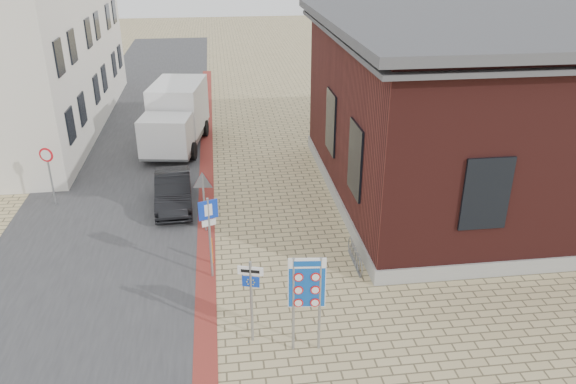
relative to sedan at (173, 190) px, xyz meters
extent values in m
plane|color=tan|center=(3.20, -7.18, -0.62)|extent=(120.00, 120.00, 0.00)
cube|color=#38383A|center=(-2.30, 7.82, -0.61)|extent=(7.00, 60.00, 0.02)
cube|color=maroon|center=(1.20, 2.82, -0.61)|extent=(0.60, 40.00, 0.02)
cube|color=gray|center=(12.20, -0.18, -0.37)|extent=(12.15, 12.15, 0.50)
cube|color=#451816|center=(12.20, -0.18, 2.88)|extent=(12.00, 12.00, 6.00)
cube|color=#46464A|center=(12.20, -0.18, 6.03)|extent=(13.00, 13.00, 0.30)
cube|color=#46464A|center=(12.20, -0.18, 5.63)|extent=(12.70, 12.70, 0.15)
cube|color=black|center=(6.18, -3.18, 2.18)|extent=(0.12, 1.60, 2.40)
cube|color=black|center=(6.18, 0.82, 2.18)|extent=(0.12, 1.60, 2.40)
cube|color=black|center=(9.20, -6.20, 2.18)|extent=(1.40, 0.12, 2.20)
cube|color=black|center=(-4.28, 3.62, 1.58)|extent=(0.10, 1.10, 1.40)
cube|color=black|center=(-4.28, 6.02, 1.58)|extent=(0.10, 1.10, 1.40)
cube|color=black|center=(-4.28, 3.62, 4.38)|extent=(0.10, 1.10, 1.40)
cube|color=black|center=(-4.28, 6.02, 4.38)|extent=(0.10, 1.10, 1.40)
cube|color=silver|center=(-7.80, 10.82, 3.78)|extent=(7.00, 6.00, 8.80)
cube|color=black|center=(-4.28, 9.62, 1.58)|extent=(0.10, 1.10, 1.40)
cube|color=black|center=(-4.28, 12.02, 1.58)|extent=(0.10, 1.10, 1.40)
cube|color=black|center=(-4.28, 9.62, 4.38)|extent=(0.10, 1.10, 1.40)
cube|color=black|center=(-4.28, 12.02, 4.38)|extent=(0.10, 1.10, 1.40)
cube|color=silver|center=(-7.80, 16.82, 3.38)|extent=(7.00, 6.00, 8.00)
cube|color=black|center=(-4.28, 15.62, 1.58)|extent=(0.10, 1.10, 1.40)
cube|color=black|center=(-4.28, 18.02, 1.58)|extent=(0.10, 1.10, 1.40)
cube|color=black|center=(-4.28, 15.62, 4.38)|extent=(0.10, 1.10, 1.40)
cube|color=black|center=(-4.28, 18.02, 4.38)|extent=(0.10, 1.10, 1.40)
torus|color=slate|center=(5.85, -5.58, -0.34)|extent=(0.04, 0.60, 0.60)
torus|color=slate|center=(5.85, -5.28, -0.34)|extent=(0.04, 0.60, 0.60)
torus|color=slate|center=(5.85, -4.98, -0.34)|extent=(0.04, 0.60, 0.60)
torus|color=slate|center=(5.85, -4.68, -0.34)|extent=(0.04, 0.60, 0.60)
torus|color=slate|center=(5.85, -4.38, -0.34)|extent=(0.04, 0.60, 0.60)
cube|color=slate|center=(5.85, -4.98, -0.60)|extent=(0.08, 1.60, 0.04)
imported|color=black|center=(0.00, 0.00, 0.00)|extent=(1.52, 3.83, 1.24)
cube|color=slate|center=(-0.19, 6.51, -0.16)|extent=(3.04, 5.84, 0.26)
cube|color=white|center=(-0.51, 4.57, 0.67)|extent=(2.42, 2.08, 1.65)
cube|color=black|center=(-0.64, 3.81, 0.98)|extent=(1.95, 0.40, 0.82)
cube|color=white|center=(-0.04, 7.42, 1.18)|extent=(2.84, 4.03, 2.27)
cylinder|color=black|center=(-1.53, 5.05, -0.21)|extent=(0.39, 0.86, 0.82)
cylinder|color=black|center=(0.61, 4.70, -0.21)|extent=(0.39, 0.86, 0.82)
cylinder|color=black|center=(-0.99, 8.31, -0.21)|extent=(0.39, 0.86, 0.82)
cylinder|color=black|center=(1.14, 7.96, -0.21)|extent=(0.39, 0.86, 0.82)
cylinder|color=gray|center=(3.38, -8.65, 0.70)|extent=(0.07, 0.07, 2.64)
cylinder|color=gray|center=(4.02, -8.71, 0.70)|extent=(0.07, 0.07, 2.64)
cube|color=white|center=(3.70, -8.68, 1.34)|extent=(0.90, 0.13, 1.36)
cube|color=#0E4AA8|center=(3.70, -8.68, 1.34)|extent=(0.87, 0.13, 1.32)
cube|color=white|center=(3.70, -8.68, 1.88)|extent=(0.87, 0.14, 0.25)
cylinder|color=gray|center=(2.40, -8.19, 0.55)|extent=(0.07, 0.07, 2.34)
cube|color=white|center=(2.40, -8.19, 1.47)|extent=(0.62, 0.22, 0.22)
cube|color=#0F38B7|center=(2.40, -8.19, 1.16)|extent=(0.42, 0.16, 0.29)
cylinder|color=gray|center=(1.40, -5.12, 0.70)|extent=(0.07, 0.07, 2.64)
cube|color=#0F34B8|center=(1.40, -5.12, 1.65)|extent=(0.56, 0.24, 0.58)
cube|color=white|center=(1.40, -5.12, 1.23)|extent=(0.41, 0.19, 0.19)
cylinder|color=gray|center=(1.20, -2.20, 0.45)|extent=(0.07, 0.07, 2.14)
cylinder|color=gray|center=(-4.52, 0.64, 0.54)|extent=(0.07, 0.07, 2.31)
cylinder|color=red|center=(-4.52, 0.64, 1.43)|extent=(0.53, 0.19, 0.55)
cylinder|color=#FA640D|center=(1.40, -4.38, -0.16)|extent=(0.11, 0.11, 0.91)
camera|label=1|loc=(1.82, -19.65, 8.87)|focal=35.00mm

